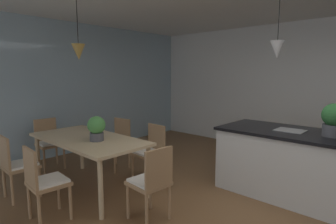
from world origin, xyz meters
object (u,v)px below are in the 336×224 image
chair_near_right (44,181)px  kitchen_island (303,165)px  potted_plant_on_island (334,119)px  potted_plant_on_table (96,128)px  dining_table (88,142)px  chair_far_left (117,142)px  chair_near_left (17,164)px  chair_far_right (150,151)px  vase_on_dining_table (95,135)px  chair_window_end (49,142)px  chair_kitchen_end (151,181)px

chair_near_right → kitchen_island: kitchen_island is taller
potted_plant_on_island → potted_plant_on_table: size_ratio=1.21×
chair_near_right → potted_plant_on_table: bearing=101.5°
dining_table → kitchen_island: 2.96m
chair_far_left → chair_near_left: 1.65m
potted_plant_on_table → chair_near_right: bearing=-78.5°
chair_far_right → chair_far_left: (-0.85, -0.00, 0.00)m
chair_far_right → potted_plant_on_island: bearing=22.2°
chair_far_left → chair_near_left: (0.00, -1.65, 0.00)m
kitchen_island → vase_on_dining_table: kitchen_island is taller
chair_far_right → chair_far_left: size_ratio=1.00×
chair_window_end → chair_near_right: 1.91m
chair_far_right → potted_plant_on_table: potted_plant_on_table is taller
chair_window_end → chair_near_right: same height
dining_table → chair_far_left: (-0.42, 0.82, -0.21)m
chair_far_left → potted_plant_on_island: potted_plant_on_island is taller
chair_window_end → chair_near_left: (0.88, -0.83, 0.00)m
chair_kitchen_end → chair_window_end: size_ratio=1.00×
chair_far_left → chair_near_left: size_ratio=1.00×
chair_near_left → dining_table: bearing=62.9°
chair_kitchen_end → chair_far_right: 1.21m
dining_table → chair_far_right: bearing=62.8°
chair_near_left → potted_plant_on_island: (3.11, 2.57, 0.64)m
dining_table → kitchen_island: size_ratio=0.85×
dining_table → potted_plant_on_island: potted_plant_on_island is taller
chair_far_right → chair_near_left: (-0.84, -1.65, 0.00)m
chair_window_end → vase_on_dining_table: 1.52m
chair_far_left → dining_table: bearing=-62.7°
chair_window_end → chair_far_left: same height
dining_table → kitchen_island: bearing=36.3°
chair_far_left → potted_plant_on_table: potted_plant_on_table is taller
chair_window_end → chair_far_right: 1.91m
dining_table → potted_plant_on_island: (2.69, 1.75, 0.43)m
dining_table → chair_far_left: 0.95m
dining_table → chair_near_right: chair_near_right is taller
dining_table → chair_window_end: bearing=179.9°
dining_table → chair_kitchen_end: chair_kitchen_end is taller
chair_window_end → kitchen_island: size_ratio=0.40×
chair_far_right → dining_table: bearing=-117.2°
chair_near_right → kitchen_island: (1.96, 2.57, -0.01)m
chair_kitchen_end → chair_window_end: same height
kitchen_island → potted_plant_on_table: (-2.13, -1.76, 0.48)m
chair_far_right → potted_plant_on_table: (-0.17, -0.84, 0.47)m
chair_near_left → chair_far_left: bearing=90.1°
potted_plant_on_island → vase_on_dining_table: (-2.51, -1.75, -0.28)m
chair_kitchen_end → chair_near_right: same height
chair_kitchen_end → chair_near_left: same height
chair_far_left → chair_near_right: same height
chair_window_end → potted_plant_on_table: 1.62m
chair_far_right → chair_near_right: (-0.01, -1.65, 0.00)m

